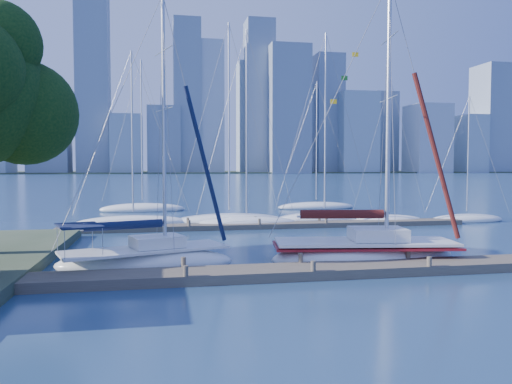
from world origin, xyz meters
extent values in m
plane|color=navy|center=(0.00, 0.00, 0.00)|extent=(700.00, 700.00, 0.00)
cube|color=#4A4136|center=(0.00, 0.00, 0.20)|extent=(26.00, 2.00, 0.40)
cube|color=#4A4136|center=(2.00, 16.00, 0.18)|extent=(30.00, 1.80, 0.36)
cube|color=#38472D|center=(0.00, 320.00, 0.00)|extent=(800.00, 100.00, 1.50)
sphere|color=black|center=(-12.39, 6.50, 7.13)|extent=(5.08, 5.08, 5.08)
ellipsoid|color=white|center=(-6.59, 2.77, 0.23)|extent=(8.15, 4.88, 1.36)
cube|color=white|center=(-6.59, 2.77, 0.86)|extent=(7.55, 4.51, 0.11)
cube|color=white|center=(-6.08, 2.94, 1.18)|extent=(2.59, 2.26, 0.50)
cylinder|color=silver|center=(-5.73, 3.06, 6.50)|extent=(0.16, 0.16, 11.19)
cylinder|color=silver|center=(-7.47, 2.47, 1.90)|extent=(3.51, 1.26, 0.09)
cylinder|color=#101535|center=(-7.47, 2.47, 1.99)|extent=(3.32, 1.42, 0.36)
cube|color=#101535|center=(-9.23, 1.88, 2.08)|extent=(2.24, 2.57, 0.07)
ellipsoid|color=white|center=(3.47, 2.24, 0.26)|extent=(9.27, 4.22, 1.57)
cube|color=white|center=(3.47, 2.24, 0.99)|extent=(8.58, 3.89, 0.13)
cube|color=white|center=(4.09, 2.15, 1.36)|extent=(2.76, 2.25, 0.57)
cylinder|color=silver|center=(4.51, 2.09, 7.05)|extent=(0.19, 0.19, 12.01)
cylinder|color=silver|center=(2.41, 2.40, 2.19)|extent=(4.20, 0.73, 0.10)
cylinder|color=#460F11|center=(2.41, 2.40, 2.30)|extent=(3.91, 0.99, 0.42)
cube|color=maroon|center=(3.47, 2.24, 0.82)|extent=(8.79, 4.04, 0.10)
ellipsoid|color=white|center=(-7.98, 18.97, 0.22)|extent=(8.97, 4.03, 1.19)
cylinder|color=silver|center=(-7.98, 18.97, 7.10)|extent=(0.13, 0.13, 12.03)
ellipsoid|color=white|center=(-0.66, 19.09, 0.22)|extent=(9.22, 5.03, 1.22)
cylinder|color=silver|center=(-0.66, 19.09, 8.35)|extent=(0.13, 0.13, 14.49)
ellipsoid|color=white|center=(0.39, 17.00, 0.21)|extent=(8.19, 4.03, 1.14)
cylinder|color=silver|center=(0.39, 17.00, 7.81)|extent=(0.12, 0.12, 13.55)
ellipsoid|color=white|center=(7.08, 18.75, 0.23)|extent=(8.25, 2.62, 1.26)
cylinder|color=silver|center=(7.08, 18.75, 8.12)|extent=(0.14, 0.14, 13.95)
ellipsoid|color=white|center=(11.89, 17.20, 0.18)|extent=(6.05, 2.94, 0.99)
cylinder|color=silver|center=(11.89, 17.20, 6.12)|extent=(0.11, 0.11, 10.43)
ellipsoid|color=white|center=(18.53, 16.82, 0.18)|extent=(6.63, 4.22, 0.96)
cylinder|color=silver|center=(18.53, 16.82, 5.52)|extent=(0.11, 0.11, 9.30)
ellipsoid|color=white|center=(-7.75, 31.33, 0.22)|extent=(8.72, 4.58, 1.23)
cylinder|color=silver|center=(-7.75, 31.33, 8.07)|extent=(0.13, 0.13, 13.91)
ellipsoid|color=white|center=(10.27, 31.02, 0.20)|extent=(8.62, 4.58, 1.11)
cylinder|color=silver|center=(10.27, 31.02, 7.19)|extent=(0.12, 0.12, 12.38)
cube|color=slate|center=(-69.73, 287.50, 22.09)|extent=(22.74, 17.63, 44.17)
cube|color=#959FB2|center=(-47.55, 309.43, 20.95)|extent=(14.14, 17.61, 41.91)
cube|color=#8299A8|center=(-25.94, 284.92, 17.31)|extent=(18.09, 19.81, 34.63)
cube|color=slate|center=(-4.22, 286.68, 20.08)|extent=(19.56, 16.86, 40.16)
cube|color=#959FB2|center=(21.35, 289.48, 40.34)|extent=(21.38, 14.99, 80.69)
cube|color=#8299A8|center=(51.90, 304.67, 35.92)|extent=(16.33, 17.46, 71.83)
cube|color=slate|center=(70.99, 278.50, 38.83)|extent=(24.46, 18.95, 77.67)
cube|color=#959FB2|center=(91.42, 294.72, 28.19)|extent=(14.10, 17.11, 56.37)
cube|color=#8299A8|center=(115.77, 279.60, 25.38)|extent=(23.66, 18.80, 50.76)
cube|color=slate|center=(147.05, 309.52, 27.91)|extent=(16.95, 17.52, 55.82)
cube|color=#959FB2|center=(164.09, 278.94, 22.00)|extent=(23.45, 23.94, 44.01)
cube|color=#8299A8|center=(194.50, 279.05, 18.89)|extent=(14.97, 21.38, 37.77)
cube|color=slate|center=(213.93, 282.23, 35.92)|extent=(21.38, 23.60, 71.83)
cube|color=#959FB2|center=(241.25, 301.60, 32.80)|extent=(17.02, 17.08, 65.60)
cube|color=slate|center=(-45.00, 290.00, 52.66)|extent=(18.55, 18.00, 105.33)
cube|color=slate|center=(10.00, 290.00, 46.55)|extent=(16.35, 18.00, 93.11)
cube|color=slate|center=(55.00, 290.00, 47.45)|extent=(17.31, 18.00, 94.89)
cube|color=slate|center=(100.00, 290.00, 37.84)|extent=(17.70, 18.00, 75.67)
camera|label=1|loc=(-5.86, -19.64, 4.55)|focal=35.00mm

